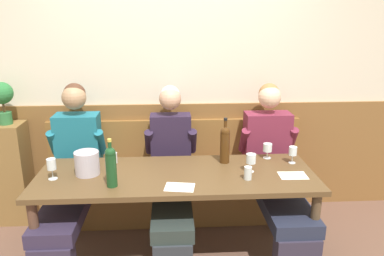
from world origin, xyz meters
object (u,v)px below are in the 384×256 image
object	(u,v)px
wine_glass_right_end	(293,152)
water_tumbler_center	(248,173)
wine_bottle_clear_water	(225,143)
wine_glass_left_end	(268,148)
person_right_seat	(171,170)
water_tumbler_left	(114,158)
wine_glass_center_front	(251,160)
wall_bench	(176,190)
wine_glass_by_bottle	(52,165)
person_center_right_seat	(72,168)
dining_table	(176,183)
potted_plant	(2,97)
wine_bottle_green_tall	(111,166)
water_tumbler_right	(111,166)
ice_bucket	(87,163)
person_left_seat	(275,166)

from	to	relation	value
wine_glass_right_end	water_tumbler_center	distance (m)	0.53
wine_bottle_clear_water	wine_glass_left_end	distance (m)	0.39
person_right_seat	water_tumbler_left	bearing A→B (deg)	-174.25
wine_glass_center_front	water_tumbler_left	world-z (taller)	wine_glass_center_front
wall_bench	wine_glass_by_bottle	size ratio (longest dim) A/B	15.19
person_center_right_seat	wine_glass_left_end	size ratio (longest dim) A/B	10.26
wall_bench	wine_glass_right_end	size ratio (longest dim) A/B	17.18
wine_glass_right_end	dining_table	bearing A→B (deg)	-170.46
wine_glass_right_end	potted_plant	xyz separation A→B (m)	(-2.49, 0.51, 0.38)
wine_bottle_clear_water	wine_glass_right_end	xyz separation A→B (m)	(0.56, -0.05, -0.07)
water_tumbler_left	wine_bottle_green_tall	bearing A→B (deg)	-83.59
dining_table	person_center_right_seat	world-z (taller)	person_center_right_seat
dining_table	person_right_seat	size ratio (longest dim) A/B	1.64
water_tumbler_right	potted_plant	size ratio (longest dim) A/B	0.21
person_right_seat	ice_bucket	distance (m)	0.72
dining_table	water_tumbler_left	world-z (taller)	water_tumbler_left
wall_bench	person_right_seat	size ratio (longest dim) A/B	1.87
person_left_seat	wine_glass_by_bottle	world-z (taller)	person_left_seat
person_right_seat	person_left_seat	xyz separation A→B (m)	(0.90, 0.02, 0.01)
wine_glass_by_bottle	wine_glass_center_front	distance (m)	1.51
person_right_seat	potted_plant	bearing A→B (deg)	165.90
dining_table	person_left_seat	world-z (taller)	person_left_seat
potted_plant	wine_glass_left_end	bearing A→B (deg)	-9.50
wine_bottle_green_tall	wine_bottle_clear_water	bearing A→B (deg)	25.10
person_center_right_seat	water_tumbler_center	xyz separation A→B (m)	(1.42, -0.47, 0.12)
person_left_seat	wine_bottle_clear_water	xyz separation A→B (m)	(-0.46, -0.10, 0.26)
person_center_right_seat	wine_bottle_green_tall	distance (m)	0.71
person_right_seat	wine_glass_center_front	bearing A→B (deg)	-25.57
wine_bottle_clear_water	wine_glass_center_front	distance (m)	0.28
wall_bench	wine_glass_by_bottle	world-z (taller)	wall_bench
water_tumbler_right	wine_glass_right_end	bearing A→B (deg)	3.17
wine_glass_center_front	wine_glass_right_end	size ratio (longest dim) A/B	1.03
wine_bottle_clear_water	wine_bottle_green_tall	size ratio (longest dim) A/B	1.07
wine_bottle_green_tall	wine_glass_center_front	bearing A→B (deg)	10.75
wine_bottle_clear_water	water_tumbler_center	xyz separation A→B (m)	(0.13, -0.35, -0.12)
water_tumbler_center	water_tumbler_right	bearing A→B (deg)	168.28
person_right_seat	wine_bottle_green_tall	bearing A→B (deg)	-130.70
wall_bench	wine_glass_center_front	world-z (taller)	wall_bench
wine_glass_center_front	wine_bottle_clear_water	bearing A→B (deg)	129.99
water_tumbler_right	ice_bucket	bearing A→B (deg)	-164.15
wine_glass_by_bottle	wine_glass_left_end	bearing A→B (deg)	10.95
wall_bench	person_left_seat	bearing A→B (deg)	-20.43
person_left_seat	water_tumbler_center	size ratio (longest dim) A/B	13.29
wine_bottle_clear_water	ice_bucket	bearing A→B (deg)	-170.64
wall_bench	wine_bottle_green_tall	bearing A→B (deg)	-119.09
person_left_seat	water_tumbler_right	distance (m)	1.40
wall_bench	water_tumbler_left	world-z (taller)	wall_bench
dining_table	person_left_seat	distance (m)	0.92
person_right_seat	water_tumbler_center	size ratio (longest dim) A/B	13.18
dining_table	water_tumbler_left	bearing A→B (deg)	154.00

